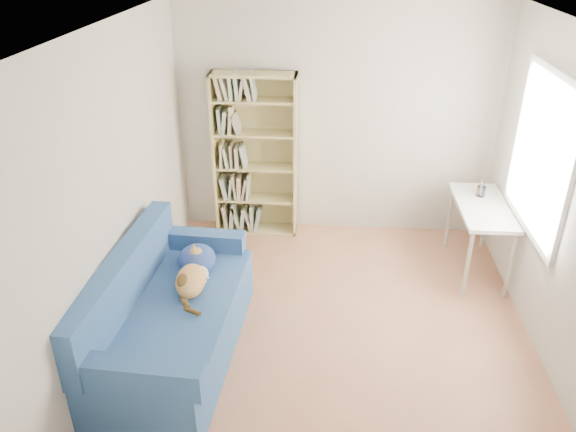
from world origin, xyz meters
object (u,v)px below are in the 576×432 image
object	(u,v)px
sofa	(170,319)
bookshelf	(256,162)
pen_cup	(481,190)
desk	(482,213)

from	to	relation	value
sofa	bookshelf	distance (m)	2.32
sofa	pen_cup	distance (m)	3.34
sofa	bookshelf	bearing A→B (deg)	82.33
sofa	bookshelf	size ratio (longest dim) A/B	1.07
desk	bookshelf	bearing A→B (deg)	163.58
bookshelf	pen_cup	size ratio (longest dim) A/B	10.86
sofa	pen_cup	xyz separation A→B (m)	(2.81, 1.75, 0.45)
desk	pen_cup	size ratio (longest dim) A/B	6.30
desk	pen_cup	world-z (taller)	pen_cup
bookshelf	desk	bearing A→B (deg)	-16.42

